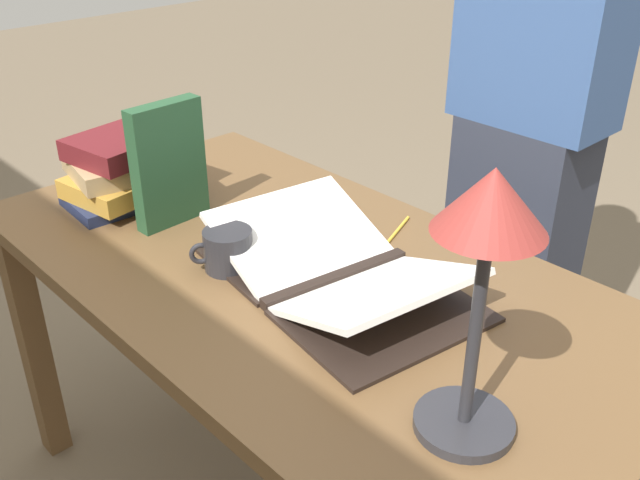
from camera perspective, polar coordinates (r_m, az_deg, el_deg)
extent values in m
cube|color=brown|center=(1.41, -1.70, -2.75)|extent=(1.41, 0.75, 0.03)
cube|color=brown|center=(2.21, -6.63, -1.37)|extent=(0.06, 0.06, 0.69)
cube|color=brown|center=(1.96, -21.91, -7.73)|extent=(0.06, 0.06, 0.69)
cube|color=black|center=(1.34, 1.31, -3.09)|extent=(0.07, 0.32, 0.02)
cube|color=black|center=(1.25, 5.14, -6.10)|extent=(0.30, 0.36, 0.01)
cube|color=black|center=(1.44, -1.99, -0.88)|extent=(0.30, 0.36, 0.01)
cube|color=white|center=(1.24, 4.78, -4.09)|extent=(0.28, 0.35, 0.10)
cube|color=white|center=(1.41, -1.69, 0.44)|extent=(0.28, 0.35, 0.10)
cube|color=#1E284C|center=(1.72, -14.78, 3.57)|extent=(0.18, 0.30, 0.03)
cube|color=#BC8933|center=(1.71, -14.93, 4.65)|extent=(0.23, 0.29, 0.04)
cube|color=tan|center=(1.69, -15.11, 5.99)|extent=(0.24, 0.28, 0.04)
cube|color=maroon|center=(1.67, -15.30, 7.40)|extent=(0.21, 0.26, 0.05)
cube|color=#234C2D|center=(1.55, -12.02, 5.93)|extent=(0.05, 0.17, 0.27)
cylinder|color=#2D2D33|center=(1.05, 11.41, -14.17)|extent=(0.14, 0.14, 0.02)
cylinder|color=#2D2D33|center=(0.96, 12.31, -7.24)|extent=(0.02, 0.02, 0.30)
cone|color=#99332D|center=(0.86, 13.60, 3.11)|extent=(0.14, 0.14, 0.08)
cylinder|color=#28282D|center=(1.38, -7.35, -0.77)|extent=(0.10, 0.10, 0.08)
torus|color=#28282D|center=(1.38, -9.50, -1.07)|extent=(0.03, 0.05, 0.05)
cylinder|color=gold|center=(1.51, 5.96, 0.45)|extent=(0.07, 0.17, 0.01)
cube|color=#2D3342|center=(1.98, 14.77, -2.84)|extent=(0.31, 0.20, 0.87)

